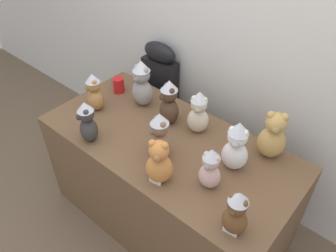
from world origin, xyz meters
The scene contains 18 objects.
ground_plane centered at (0.00, 0.00, 0.00)m, with size 10.00×10.00×0.00m, color brown.
wall_back centered at (0.00, 0.89, 1.30)m, with size 7.00×0.08×2.60m, color silver.
display_table centered at (0.00, 0.25, 0.39)m, with size 1.60×0.77×0.78m, color brown.
instrument_case centered at (-0.52, 0.77, 0.54)m, with size 0.28×0.12×1.07m.
teddy_bear_chestnut centered at (0.63, -0.02, 0.91)m, with size 0.12×0.11×0.27m.
teddy_bear_cocoa centered at (-0.12, 0.40, 0.93)m, with size 0.18×0.17×0.31m.
teddy_bear_caramel centered at (-0.58, 0.19, 0.92)m, with size 0.15×0.14×0.27m.
teddy_bear_mocha centered at (0.04, 0.13, 0.93)m, with size 0.16×0.15×0.30m.
teddy_bear_cream centered at (0.07, 0.44, 0.93)m, with size 0.17×0.16×0.29m.
teddy_bear_blush centered at (0.38, 0.13, 0.91)m, with size 0.13×0.11×0.26m.
teddy_bear_snow centered at (0.41, 0.32, 0.94)m, with size 0.17×0.16×0.32m.
teddy_bear_ginger centered at (0.16, -0.01, 0.91)m, with size 0.18×0.18×0.28m.
teddy_bear_charcoal centered at (-0.37, -0.04, 0.92)m, with size 0.16×0.15×0.28m.
teddy_bear_ash centered at (-0.38, 0.43, 0.95)m, with size 0.16×0.14×0.33m.
teddy_bear_honey centered at (0.52, 0.54, 0.93)m, with size 0.20×0.19×0.31m.
party_cup_red centered at (-0.62, 0.43, 0.84)m, with size 0.08×0.08×0.11m, color red.
name_card_front_left centered at (0.16, -0.05, 0.81)m, with size 0.07×0.01×0.05m, color white.
name_card_front_middle centered at (0.63, -0.05, 0.81)m, with size 0.07×0.01×0.05m, color white.
Camera 1 is at (0.98, -0.90, 2.17)m, focal length 36.25 mm.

